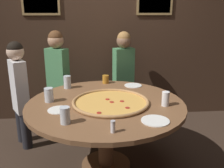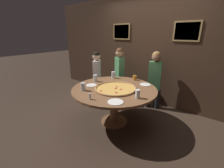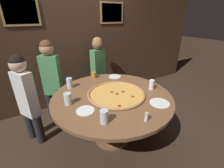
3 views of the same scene
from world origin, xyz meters
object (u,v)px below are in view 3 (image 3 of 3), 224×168
object	(u,v)px
drink_cup_near_right	(94,75)
diner_far_right	(26,96)
giant_pizza	(116,94)
drink_cup_far_right	(70,83)
drink_cup_beside_pizza	(152,85)
white_plate_beside_cup	(85,111)
white_plate_left_side	(115,77)
white_plate_near_front	(160,103)
diner_centre_back	(98,67)
drink_cup_centre_back	(104,117)
dining_table	(112,103)
condiment_shaker	(146,117)
diner_side_left	(52,77)
drink_cup_near_left	(68,99)

from	to	relation	value
drink_cup_near_right	diner_far_right	bearing A→B (deg)	-173.73
giant_pizza	diner_far_right	world-z (taller)	diner_far_right
drink_cup_far_right	diner_far_right	world-z (taller)	diner_far_right
drink_cup_far_right	drink_cup_beside_pizza	bearing A→B (deg)	-33.25
white_plate_beside_cup	white_plate_left_side	world-z (taller)	same
white_plate_near_front	diner_centre_back	size ratio (longest dim) A/B	0.18
drink_cup_centre_back	diner_far_right	world-z (taller)	diner_far_right
drink_cup_centre_back	white_plate_left_side	bearing A→B (deg)	53.40
white_plate_beside_cup	white_plate_left_side	distance (m)	1.07
giant_pizza	drink_cup_far_right	distance (m)	0.71
giant_pizza	diner_centre_back	world-z (taller)	diner_centre_back
white_plate_near_front	diner_far_right	size ratio (longest dim) A/B	0.18
drink_cup_far_right	diner_centre_back	xyz separation A→B (m)	(0.74, 0.58, -0.05)
dining_table	drink_cup_beside_pizza	xyz separation A→B (m)	(0.57, -0.14, 0.20)
drink_cup_far_right	drink_cup_beside_pizza	size ratio (longest dim) A/B	1.06
white_plate_near_front	dining_table	bearing A→B (deg)	129.23
drink_cup_beside_pizza	condiment_shaker	bearing A→B (deg)	-138.00
condiment_shaker	giant_pizza	bearing A→B (deg)	86.80
white_plate_beside_cup	diner_far_right	size ratio (longest dim) A/B	0.16
white_plate_near_front	diner_side_left	bearing A→B (deg)	123.75
dining_table	diner_centre_back	distance (m)	1.14
drink_cup_near_right	diner_side_left	xyz separation A→B (m)	(-0.63, 0.30, -0.01)
white_plate_beside_cup	white_plate_near_front	bearing A→B (deg)	-20.30
drink_cup_beside_pizza	condiment_shaker	xyz separation A→B (m)	(-0.55, -0.50, -0.02)
dining_table	diner_centre_back	bearing A→B (deg)	73.29
dining_table	diner_far_right	distance (m)	1.14
drink_cup_far_right	diner_side_left	distance (m)	0.50
drink_cup_beside_pizza	white_plate_left_side	xyz separation A→B (m)	(-0.20, 0.67, -0.07)
drink_cup_centre_back	diner_far_right	size ratio (longest dim) A/B	0.11
drink_cup_far_right	giant_pizza	bearing A→B (deg)	-48.83
drink_cup_centre_back	condiment_shaker	size ratio (longest dim) A/B	1.47
drink_cup_near_left	diner_far_right	world-z (taller)	diner_far_right
condiment_shaker	diner_far_right	distance (m)	1.56
drink_cup_near_right	diner_side_left	bearing A→B (deg)	154.41
white_plate_beside_cup	diner_far_right	world-z (taller)	diner_far_right
drink_cup_centre_back	diner_side_left	distance (m)	1.44
white_plate_beside_cup	diner_centre_back	world-z (taller)	diner_centre_back
drink_cup_beside_pizza	diner_side_left	xyz separation A→B (m)	(-1.15, 1.11, -0.03)
dining_table	diner_centre_back	xyz separation A→B (m)	(0.33, 1.09, 0.15)
white_plate_left_side	diner_side_left	world-z (taller)	diner_side_left
white_plate_near_front	condiment_shaker	xyz separation A→B (m)	(-0.37, -0.17, 0.05)
white_plate_beside_cup	condiment_shaker	xyz separation A→B (m)	(0.46, -0.47, 0.05)
drink_cup_near_left	drink_cup_near_right	size ratio (longest dim) A/B	1.40
drink_cup_centre_back	condiment_shaker	bearing A→B (deg)	-27.21
giant_pizza	drink_cup_beside_pizza	world-z (taller)	drink_cup_beside_pizza
drink_cup_far_right	condiment_shaker	distance (m)	1.22
drink_cup_near_left	drink_cup_near_right	distance (m)	0.85
drink_cup_near_right	white_plate_beside_cup	bearing A→B (deg)	-120.15
dining_table	giant_pizza	bearing A→B (deg)	-26.60
dining_table	condiment_shaker	size ratio (longest dim) A/B	16.26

